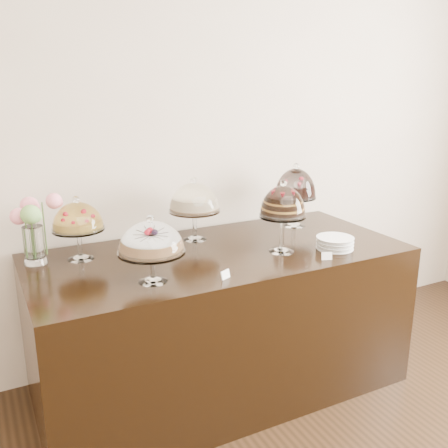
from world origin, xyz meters
name	(u,v)px	position (x,y,z in m)	size (l,w,h in m)	color
wall_back	(212,138)	(0.00, 3.00, 1.50)	(5.00, 0.04, 3.00)	#C2B29C
display_counter	(220,320)	(-0.21, 2.45, 0.45)	(2.20, 1.00, 0.90)	black
cake_stand_sugar_sponge	(151,240)	(-0.72, 2.19, 1.12)	(0.33, 0.33, 0.35)	white
cake_stand_choco_layer	(283,204)	(0.11, 2.28, 1.19)	(0.27, 0.27, 0.43)	white
cake_stand_cheesecake	(194,200)	(-0.25, 2.73, 1.16)	(0.32, 0.32, 0.40)	white
cake_stand_dark_choco	(295,186)	(0.48, 2.70, 1.18)	(0.29, 0.29, 0.44)	white
cake_stand_fruit_tart	(78,219)	(-0.97, 2.69, 1.13)	(0.29, 0.29, 0.36)	white
flower_vase	(33,225)	(-1.20, 2.74, 1.12)	(0.28, 0.28, 0.38)	white
plate_stack	(335,243)	(0.41, 2.18, 0.94)	(0.21, 0.21, 0.07)	silver
price_card_left	(225,275)	(-0.38, 2.06, 0.92)	(0.06, 0.01, 0.04)	white
price_card_right	(327,256)	(0.25, 2.05, 0.92)	(0.06, 0.01, 0.04)	white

